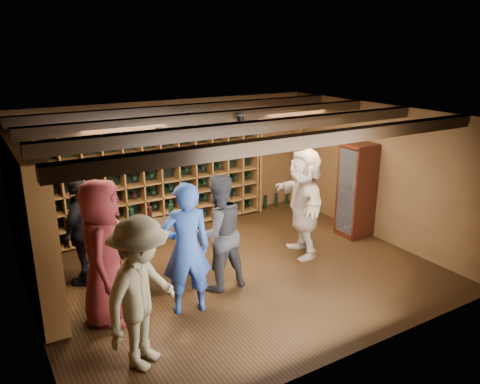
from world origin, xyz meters
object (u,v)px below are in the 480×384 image
display_cabinet (356,192)px  man_blue_shirt (186,249)px  guest_beige (304,203)px  guest_red_floral (104,252)px  tasting_table (155,233)px  guest_khaki (141,294)px  man_grey_suit (218,233)px  guest_woman_black (83,231)px

display_cabinet → man_blue_shirt: man_blue_shirt is taller
display_cabinet → guest_beige: 1.39m
guest_red_floral → man_blue_shirt: bearing=-84.9°
tasting_table → guest_khaki: bearing=-106.1°
guest_red_floral → man_grey_suit: bearing=-65.1°
tasting_table → display_cabinet: bearing=8.3°
display_cabinet → guest_beige: size_ratio=0.94×
display_cabinet → guest_woman_black: bearing=171.5°
guest_red_floral → guest_beige: (3.48, 0.33, -0.03)m
man_grey_suit → guest_khaki: guest_khaki is taller
display_cabinet → man_blue_shirt: size_ratio=0.95×
guest_khaki → tasting_table: size_ratio=1.31×
man_grey_suit → guest_red_floral: size_ratio=0.91×
man_blue_shirt → guest_khaki: 1.18m
man_blue_shirt → guest_woman_black: bearing=-46.5°
guest_beige → man_grey_suit: bearing=-63.2°
man_grey_suit → guest_khaki: size_ratio=0.98×
guest_beige → guest_khaki: bearing=-49.5°
guest_woman_black → tasting_table: size_ratio=1.22×
guest_khaki → tasting_table: 1.85m
guest_red_floral → display_cabinet: bearing=-60.2°
display_cabinet → tasting_table: size_ratio=1.28×
guest_woman_black → guest_khaki: guest_khaki is taller
display_cabinet → guest_red_floral: (-4.86, -0.49, 0.11)m
man_blue_shirt → tasting_table: man_blue_shirt is taller
guest_woman_black → guest_beige: size_ratio=0.89×
man_blue_shirt → guest_khaki: (-0.89, -0.77, -0.02)m
guest_red_floral → guest_khaki: size_ratio=1.08×
display_cabinet → guest_khaki: guest_khaki is taller
display_cabinet → guest_woman_black: (-4.85, 0.72, -0.02)m
man_grey_suit → man_blue_shirt: bearing=27.1°
man_blue_shirt → guest_red_floral: 1.05m
man_blue_shirt → man_grey_suit: bearing=-140.2°
man_grey_suit → guest_woman_black: 2.03m
guest_woman_black → tasting_table: bearing=96.5°
guest_woman_black → guest_khaki: (0.09, -2.32, 0.06)m
guest_khaki → guest_beige: bearing=-13.9°
man_blue_shirt → guest_woman_black: man_blue_shirt is taller
man_grey_suit → display_cabinet: bearing=-173.3°
man_grey_suit → guest_beige: bearing=-172.1°
man_blue_shirt → man_grey_suit: man_blue_shirt is taller
man_grey_suit → guest_red_floral: guest_red_floral is taller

